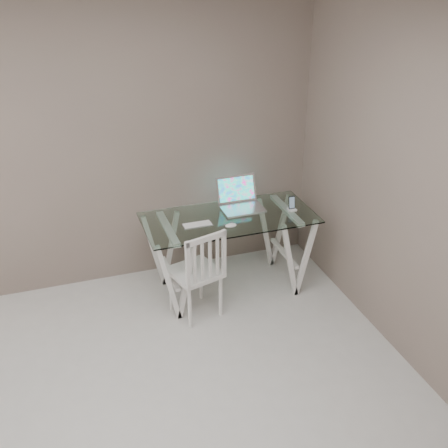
# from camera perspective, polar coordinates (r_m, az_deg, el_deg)

# --- Properties ---
(room) EXTENTS (4.50, 4.52, 2.71)m
(room) POSITION_cam_1_polar(r_m,az_deg,el_deg) (2.77, -9.31, 0.79)
(room) COLOR #B6B4AF
(room) RESTS_ON ground
(desk) EXTENTS (1.50, 0.70, 0.75)m
(desk) POSITION_cam_1_polar(r_m,az_deg,el_deg) (5.06, 0.51, -2.97)
(desk) COLOR silver
(desk) RESTS_ON ground
(chair) EXTENTS (0.47, 0.47, 0.84)m
(chair) POSITION_cam_1_polar(r_m,az_deg,el_deg) (4.67, -2.53, -4.73)
(chair) COLOR silver
(chair) RESTS_ON ground
(laptop) EXTENTS (0.37, 0.35, 0.25)m
(laptop) POSITION_cam_1_polar(r_m,az_deg,el_deg) (5.06, 1.62, 2.41)
(laptop) COLOR silver
(laptop) RESTS_ON desk
(keyboard) EXTENTS (0.26, 0.11, 0.01)m
(keyboard) POSITION_cam_1_polar(r_m,az_deg,el_deg) (4.76, -2.74, -0.07)
(keyboard) COLOR silver
(keyboard) RESTS_ON desk
(mouse) EXTENTS (0.10, 0.06, 0.03)m
(mouse) POSITION_cam_1_polar(r_m,az_deg,el_deg) (4.71, 0.70, -0.15)
(mouse) COLOR silver
(mouse) RESTS_ON desk
(phone_dock) EXTENTS (0.07, 0.07, 0.13)m
(phone_dock) POSITION_cam_1_polar(r_m,az_deg,el_deg) (5.03, 6.90, 1.78)
(phone_dock) COLOR white
(phone_dock) RESTS_ON desk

